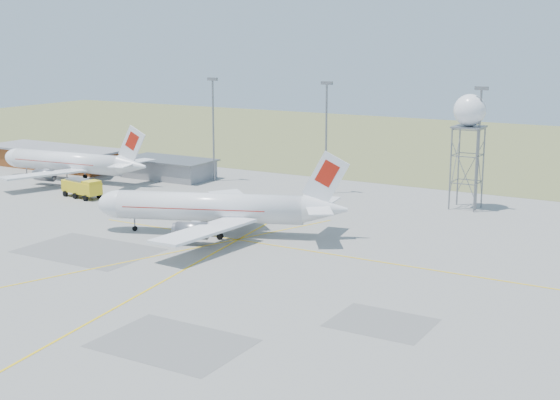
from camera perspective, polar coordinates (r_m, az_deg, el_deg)
The scene contains 12 objects.
ground at distance 85.38m, azimuth -11.12°, elevation -7.85°, with size 400.00×400.00×0.00m, color #A1A19C.
grass_strip at distance 208.84m, azimuth 15.13°, elevation 3.69°, with size 400.00×120.00×0.03m, color olive.
building_orange at distance 179.24m, azimuth -16.13°, elevation 3.02°, with size 33.00×12.00×4.30m.
building_grey at distance 160.61m, azimuth -8.18°, elevation 2.31°, with size 19.00×10.00×3.90m.
mast_a at distance 154.86m, azimuth -4.91°, elevation 5.80°, with size 2.20×0.50×20.50m.
mast_b at distance 141.99m, azimuth 3.40°, elevation 5.27°, with size 2.20×0.50×20.50m.
mast_c at distance 131.79m, azimuth 14.35°, elevation 4.39°, with size 2.20×0.50×20.50m.
airliner_main at distance 113.92m, azimuth -4.82°, elevation -0.60°, with size 36.11×33.87×12.72m.
airliner_far at distance 161.44m, azimuth -15.11°, elevation 2.66°, with size 34.81×33.70×11.85m.
radar_tower at distance 133.05m, azimuth 13.59°, elevation 3.93°, with size 5.30×5.30×19.18m.
fire_truck at distance 144.03m, azimuth -14.24°, elevation 0.81°, with size 8.87×4.61×3.40m.
baggage_tug at distance 133.70m, azimuth -9.24°, elevation -0.27°, with size 2.37×2.15×1.59m.
Camera 1 is at (53.86, -59.73, 28.63)m, focal length 50.00 mm.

